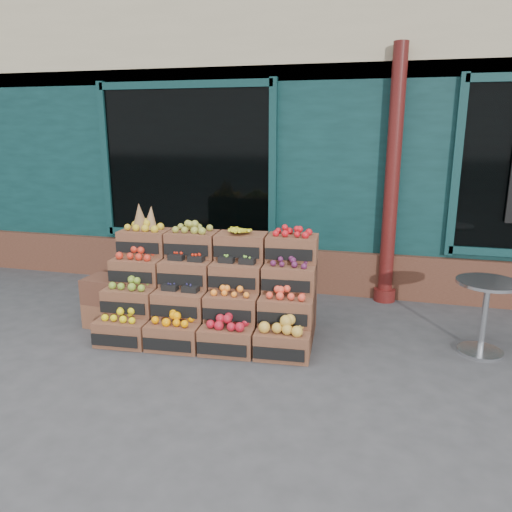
# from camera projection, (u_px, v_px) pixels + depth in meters

# --- Properties ---
(ground) EXTENTS (60.00, 60.00, 0.00)m
(ground) POSITION_uv_depth(u_px,v_px,m) (257.00, 356.00, 4.99)
(ground) COLOR #3A3A3C
(ground) RESTS_ON ground
(shop_facade) EXTENTS (12.00, 6.24, 4.80)m
(shop_facade) POSITION_uv_depth(u_px,v_px,m) (328.00, 118.00, 9.17)
(shop_facade) COLOR #0E3031
(shop_facade) RESTS_ON ground
(crate_display) EXTENTS (2.31, 1.25, 1.40)m
(crate_display) POSITION_uv_depth(u_px,v_px,m) (212.00, 295.00, 5.47)
(crate_display) COLOR brown
(crate_display) RESTS_ON ground
(spare_crates) EXTENTS (0.59, 0.43, 0.57)m
(spare_crates) POSITION_uv_depth(u_px,v_px,m) (112.00, 302.00, 5.71)
(spare_crates) COLOR brown
(spare_crates) RESTS_ON ground
(bistro_table) EXTENTS (0.61, 0.61, 0.76)m
(bistro_table) POSITION_uv_depth(u_px,v_px,m) (485.00, 309.00, 4.95)
(bistro_table) COLOR #B0B3B7
(bistro_table) RESTS_ON ground
(shopkeeper) EXTENTS (0.72, 0.52, 1.82)m
(shopkeeper) POSITION_uv_depth(u_px,v_px,m) (214.00, 217.00, 7.54)
(shopkeeper) COLOR #1D6732
(shopkeeper) RESTS_ON ground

